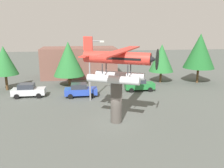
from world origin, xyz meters
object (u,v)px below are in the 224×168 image
object	(u,v)px
display_pedestal	(116,102)
car_far_green	(139,85)
tree_east	(68,59)
streetlight_primary	(91,66)
car_mid_blue	(80,90)
storefront_building	(79,62)
floatplane_monument	(118,63)
car_near_silver	(28,90)
tree_west	(4,61)
tree_center_back	(162,58)
tree_far_east	(200,51)

from	to	relation	value
display_pedestal	car_far_green	bearing A→B (deg)	65.31
car_far_green	tree_east	distance (m)	11.39
streetlight_primary	tree_east	xyz separation A→B (m)	(-3.05, 8.04, -0.13)
display_pedestal	tree_east	world-z (taller)	tree_east
car_mid_blue	car_far_green	bearing A→B (deg)	12.68
storefront_building	tree_east	xyz separation A→B (m)	(-1.59, -6.78, 1.52)
floatplane_monument	streetlight_primary	bearing A→B (deg)	132.88
car_near_silver	tree_west	world-z (taller)	tree_west
car_far_green	storefront_building	xyz separation A→B (m)	(-8.40, 11.13, 1.79)
car_mid_blue	tree_east	xyz separation A→B (m)	(-1.66, 6.22, 3.31)
tree_west	storefront_building	bearing A→B (deg)	38.06
display_pedestal	streetlight_primary	world-z (taller)	streetlight_primary
streetlight_primary	storefront_building	world-z (taller)	streetlight_primary
floatplane_monument	tree_west	distance (m)	19.74
display_pedestal	tree_center_back	xyz separation A→B (m)	(9.83, 15.55, 2.00)
car_mid_blue	tree_center_back	bearing A→B (deg)	26.45
car_near_silver	car_far_green	distance (m)	15.12
streetlight_primary	tree_west	world-z (taller)	streetlight_primary
floatplane_monument	tree_west	size ratio (longest dim) A/B	1.54
car_mid_blue	streetlight_primary	distance (m)	4.13
floatplane_monument	tree_east	distance (m)	16.18
car_far_green	tree_center_back	xyz separation A→B (m)	(4.83, 4.68, 3.14)
car_mid_blue	tree_west	distance (m)	12.07
tree_east	floatplane_monument	bearing A→B (deg)	-71.51
display_pedestal	tree_east	xyz separation A→B (m)	(-4.99, 15.22, 2.17)
tree_west	tree_east	distance (m)	8.98
tree_west	tree_east	xyz separation A→B (m)	(8.87, 1.41, -0.11)
floatplane_monument	tree_center_back	size ratio (longest dim) A/B	1.57
streetlight_primary	tree_center_back	bearing A→B (deg)	35.41
car_mid_blue	storefront_building	world-z (taller)	storefront_building
car_near_silver	tree_center_back	world-z (taller)	tree_center_back
car_near_silver	car_mid_blue	size ratio (longest dim) A/B	1.00
car_near_silver	tree_far_east	size ratio (longest dim) A/B	0.53
floatplane_monument	tree_center_back	distance (m)	18.46
tree_west	floatplane_monument	bearing A→B (deg)	-44.77
floatplane_monument	car_near_silver	distance (m)	15.03
tree_east	tree_west	bearing A→B (deg)	-170.99
tree_center_back	tree_east	bearing A→B (deg)	-178.72
display_pedestal	tree_far_east	world-z (taller)	tree_far_east
car_near_silver	car_mid_blue	distance (m)	6.80
car_far_green	tree_center_back	bearing A→B (deg)	44.06
car_near_silver	storefront_building	world-z (taller)	storefront_building
display_pedestal	floatplane_monument	world-z (taller)	floatplane_monument
display_pedestal	tree_far_east	distance (m)	21.61
car_mid_blue	storefront_building	size ratio (longest dim) A/B	0.32
floatplane_monument	tree_east	bearing A→B (deg)	135.53
car_near_silver	streetlight_primary	bearing A→B (deg)	-18.23
floatplane_monument	tree_center_back	xyz separation A→B (m)	(9.72, 15.61, -1.69)
tree_west	tree_center_back	bearing A→B (deg)	4.20
tree_east	tree_center_back	xyz separation A→B (m)	(14.82, 0.33, -0.17)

